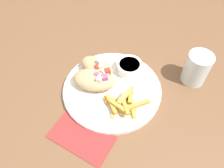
{
  "coord_description": "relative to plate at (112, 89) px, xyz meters",
  "views": [
    {
      "loc": [
        0.17,
        -0.4,
        1.34
      ],
      "look_at": [
        -0.03,
        -0.04,
        0.81
      ],
      "focal_mm": 35.0,
      "sensor_mm": 36.0,
      "label": 1
    }
  ],
  "objects": [
    {
      "name": "plate",
      "position": [
        0.0,
        0.0,
        0.0
      ],
      "size": [
        0.31,
        0.31,
        0.02
      ],
      "color": "white",
      "rests_on": "table"
    },
    {
      "name": "table",
      "position": [
        0.03,
        0.04,
        -0.07
      ],
      "size": [
        1.57,
        1.57,
        0.77
      ],
      "color": "brown",
      "rests_on": "ground_plane"
    },
    {
      "name": "sauce_ramekin",
      "position": [
        0.02,
        0.09,
        0.02
      ],
      "size": [
        0.09,
        0.09,
        0.03
      ],
      "color": "white",
      "rests_on": "plate"
    },
    {
      "name": "ground_plane",
      "position": [
        0.03,
        0.04,
        -0.78
      ],
      "size": [
        10.0,
        10.0,
        0.0
      ],
      "primitive_type": "plane",
      "color": "brown"
    },
    {
      "name": "pita_sandwich_near",
      "position": [
        -0.05,
        -0.02,
        0.03
      ],
      "size": [
        0.15,
        0.12,
        0.06
      ],
      "rotation": [
        0.0,
        0.0,
        0.3
      ],
      "color": "tan",
      "rests_on": "plate"
    },
    {
      "name": "fries_pile",
      "position": [
        0.06,
        -0.04,
        0.02
      ],
      "size": [
        0.13,
        0.12,
        0.04
      ],
      "color": "gold",
      "rests_on": "plate"
    },
    {
      "name": "pita_sandwich_far",
      "position": [
        -0.08,
        0.03,
        0.03
      ],
      "size": [
        0.12,
        0.08,
        0.06
      ],
      "rotation": [
        0.0,
        0.0,
        -0.1
      ],
      "color": "tan",
      "rests_on": "plate"
    },
    {
      "name": "water_glass",
      "position": [
        0.21,
        0.17,
        0.04
      ],
      "size": [
        0.08,
        0.08,
        0.11
      ],
      "color": "silver",
      "rests_on": "table"
    },
    {
      "name": "napkin",
      "position": [
        0.0,
        -0.18,
        -0.01
      ],
      "size": [
        0.18,
        0.1,
        0.0
      ],
      "rotation": [
        0.0,
        0.0,
        -0.02
      ],
      "color": "maroon",
      "rests_on": "table"
    }
  ]
}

